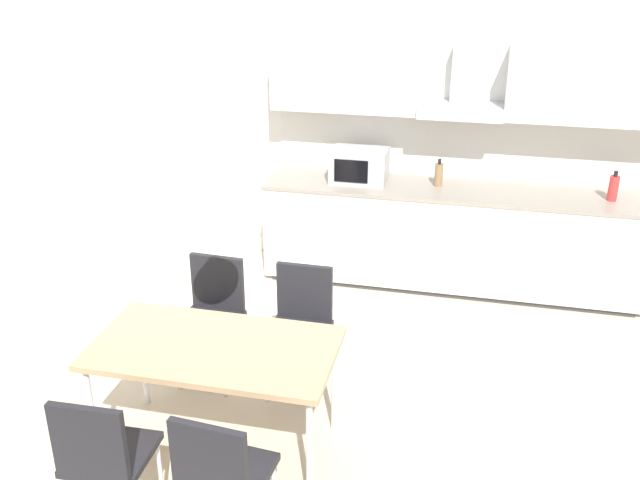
# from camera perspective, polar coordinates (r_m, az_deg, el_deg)

# --- Properties ---
(ground_plane) EXTENTS (8.66, 7.69, 0.02)m
(ground_plane) POSITION_cam_1_polar(r_m,az_deg,el_deg) (4.80, -5.61, -13.97)
(ground_plane) COLOR beige
(wall_back) EXTENTS (6.93, 0.10, 2.80)m
(wall_back) POSITION_cam_1_polar(r_m,az_deg,el_deg) (6.51, 1.20, 10.18)
(wall_back) COLOR silver
(wall_back) RESTS_ON ground_plane
(kitchen_counter) EXTENTS (3.23, 0.68, 0.90)m
(kitchen_counter) POSITION_cam_1_polar(r_m,az_deg,el_deg) (6.32, 10.38, 0.31)
(kitchen_counter) COLOR #333333
(kitchen_counter) RESTS_ON ground_plane
(backsplash_tile) EXTENTS (3.21, 0.02, 0.51)m
(backsplash_tile) POSITION_cam_1_polar(r_m,az_deg,el_deg) (6.39, 11.01, 7.18)
(backsplash_tile) COLOR silver
(backsplash_tile) RESTS_ON kitchen_counter
(upper_wall_cabinets) EXTENTS (3.21, 0.40, 0.57)m
(upper_wall_cabinets) POSITION_cam_1_polar(r_m,az_deg,el_deg) (6.10, 11.37, 12.24)
(upper_wall_cabinets) COLOR silver
(microwave) EXTENTS (0.48, 0.35, 0.28)m
(microwave) POSITION_cam_1_polar(r_m,az_deg,el_deg) (6.20, 3.15, 5.97)
(microwave) COLOR #ADADB2
(microwave) RESTS_ON kitchen_counter
(bottle_brown) EXTENTS (0.07, 0.07, 0.24)m
(bottle_brown) POSITION_cam_1_polar(r_m,az_deg,el_deg) (6.16, 9.48, 5.19)
(bottle_brown) COLOR brown
(bottle_brown) RESTS_ON kitchen_counter
(bottle_red) EXTENTS (0.08, 0.08, 0.25)m
(bottle_red) POSITION_cam_1_polar(r_m,az_deg,el_deg) (6.20, 22.42, 3.87)
(bottle_red) COLOR red
(bottle_red) RESTS_ON kitchen_counter
(dining_table) EXTENTS (1.40, 0.76, 0.73)m
(dining_table) POSITION_cam_1_polar(r_m,az_deg,el_deg) (4.18, -8.43, -8.91)
(dining_table) COLOR tan
(dining_table) RESTS_ON ground_plane
(chair_far_left) EXTENTS (0.42, 0.42, 0.87)m
(chair_far_left) POSITION_cam_1_polar(r_m,az_deg,el_deg) (4.96, -8.56, -5.29)
(chair_far_left) COLOR black
(chair_far_left) RESTS_ON ground_plane
(chair_far_right) EXTENTS (0.40, 0.40, 0.87)m
(chair_far_right) POSITION_cam_1_polar(r_m,az_deg,el_deg) (4.79, -1.53, -6.17)
(chair_far_right) COLOR black
(chair_far_right) RESTS_ON ground_plane
(chair_near_left) EXTENTS (0.41, 0.41, 0.87)m
(chair_near_left) POSITION_cam_1_polar(r_m,az_deg,el_deg) (3.84, -17.04, -15.89)
(chair_near_left) COLOR black
(chair_near_left) RESTS_ON ground_plane
(chair_near_right) EXTENTS (0.44, 0.44, 0.87)m
(chair_near_right) POSITION_cam_1_polar(r_m,az_deg,el_deg) (3.61, -8.01, -17.85)
(chair_near_right) COLOR black
(chair_near_right) RESTS_ON ground_plane
(pendant_lamp) EXTENTS (0.32, 0.32, 0.22)m
(pendant_lamp) POSITION_cam_1_polar(r_m,az_deg,el_deg) (3.73, -9.39, 5.02)
(pendant_lamp) COLOR silver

